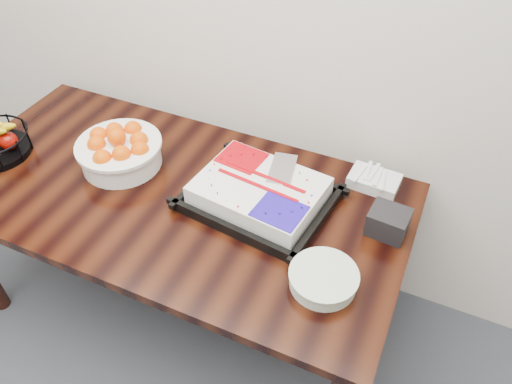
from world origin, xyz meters
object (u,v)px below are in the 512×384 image
at_px(table, 173,207).
at_px(cake_tray, 259,193).
at_px(plate_stack, 323,279).
at_px(tangerine_bowl, 119,146).
at_px(napkin_box, 388,222).

bearing_deg(table, cake_tray, 13.74).
relative_size(table, cake_tray, 3.28).
bearing_deg(plate_stack, tangerine_bowl, 165.77).
distance_m(tangerine_bowl, napkin_box, 1.07).
xyz_separation_m(tangerine_bowl, napkin_box, (1.06, 0.07, -0.05)).
relative_size(cake_tray, tangerine_bowl, 1.62).
relative_size(cake_tray, napkin_box, 4.14).
distance_m(table, cake_tray, 0.37).
bearing_deg(cake_tray, plate_stack, -37.57).
distance_m(cake_tray, tangerine_bowl, 0.60).
height_order(table, plate_stack, plate_stack).
bearing_deg(table, napkin_box, 9.42).
xyz_separation_m(table, plate_stack, (0.67, -0.18, 0.11)).
height_order(cake_tray, tangerine_bowl, tangerine_bowl).
relative_size(table, tangerine_bowl, 5.31).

